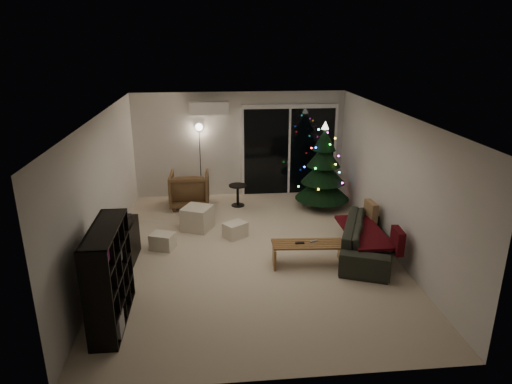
# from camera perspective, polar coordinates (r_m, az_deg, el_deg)

# --- Properties ---
(room) EXTENTS (6.50, 7.51, 2.60)m
(room) POSITION_cam_1_polar(r_m,az_deg,el_deg) (9.38, 1.44, 2.22)
(room) COLOR beige
(room) RESTS_ON ground
(bookshelf) EXTENTS (0.49, 1.41, 1.38)m
(bookshelf) POSITION_cam_1_polar(r_m,az_deg,el_deg) (6.50, -19.36, -9.93)
(bookshelf) COLOR black
(bookshelf) RESTS_ON floor
(media_cabinet) EXTENTS (0.46, 1.12, 0.69)m
(media_cabinet) POSITION_cam_1_polar(r_m,az_deg,el_deg) (8.13, -16.46, -6.37)
(media_cabinet) COLOR black
(media_cabinet) RESTS_ON floor
(stereo) EXTENTS (0.35, 0.41, 0.15)m
(stereo) POSITION_cam_1_polar(r_m,az_deg,el_deg) (7.97, -16.74, -3.64)
(stereo) COLOR black
(stereo) RESTS_ON media_cabinet
(armchair) EXTENTS (0.88, 0.91, 0.81)m
(armchair) POSITION_cam_1_polar(r_m,az_deg,el_deg) (10.49, -8.30, 0.33)
(armchair) COLOR #42301F
(armchair) RESTS_ON floor
(ottoman) EXTENTS (0.70, 0.70, 0.47)m
(ottoman) POSITION_cam_1_polar(r_m,az_deg,el_deg) (9.27, -7.34, -3.26)
(ottoman) COLOR beige
(ottoman) RESTS_ON floor
(cardboard_box_a) EXTENTS (0.50, 0.44, 0.30)m
(cardboard_box_a) POSITION_cam_1_polar(r_m,az_deg,el_deg) (8.57, -11.58, -6.05)
(cardboard_box_a) COLOR #EFE3CC
(cardboard_box_a) RESTS_ON floor
(cardboard_box_b) EXTENTS (0.52, 0.50, 0.29)m
(cardboard_box_b) POSITION_cam_1_polar(r_m,az_deg,el_deg) (8.89, -2.63, -4.75)
(cardboard_box_b) COLOR #EFE3CC
(cardboard_box_b) RESTS_ON floor
(side_table) EXTENTS (0.52, 0.52, 0.50)m
(side_table) POSITION_cam_1_polar(r_m,az_deg,el_deg) (10.46, -2.30, -0.42)
(side_table) COLOR black
(side_table) RESTS_ON floor
(floor_lamp) EXTENTS (0.27, 0.27, 1.72)m
(floor_lamp) POSITION_cam_1_polar(r_m,az_deg,el_deg) (11.07, -6.97, 3.83)
(floor_lamp) COLOR black
(floor_lamp) RESTS_ON floor
(sofa) EXTENTS (1.53, 2.23, 0.61)m
(sofa) POSITION_cam_1_polar(r_m,az_deg,el_deg) (8.38, 13.85, -5.66)
(sofa) COLOR black
(sofa) RESTS_ON floor
(sofa_throw) EXTENTS (0.65, 1.50, 0.05)m
(sofa_throw) POSITION_cam_1_polar(r_m,az_deg,el_deg) (8.29, 13.27, -4.85)
(sofa_throw) COLOR #4D050E
(sofa_throw) RESTS_ON sofa
(cushion_a) EXTENTS (0.15, 0.41, 0.40)m
(cushion_a) POSITION_cam_1_polar(r_m,az_deg,el_deg) (8.93, 14.15, -2.42)
(cushion_a) COLOR #A7794F
(cushion_a) RESTS_ON sofa
(cushion_b) EXTENTS (0.15, 0.41, 0.40)m
(cushion_b) POSITION_cam_1_polar(r_m,az_deg,el_deg) (7.82, 17.27, -5.84)
(cushion_b) COLOR #4D050E
(cushion_b) RESTS_ON sofa
(coffee_table) EXTENTS (1.25, 0.51, 0.39)m
(coffee_table) POSITION_cam_1_polar(r_m,az_deg,el_deg) (7.90, 6.52, -7.64)
(coffee_table) COLOR olive
(coffee_table) RESTS_ON floor
(remote_a) EXTENTS (0.15, 0.05, 0.02)m
(remote_a) POSITION_cam_1_polar(r_m,az_deg,el_deg) (7.78, 5.49, -6.36)
(remote_a) COLOR black
(remote_a) RESTS_ON coffee_table
(remote_b) EXTENTS (0.15, 0.09, 0.02)m
(remote_b) POSITION_cam_1_polar(r_m,az_deg,el_deg) (7.88, 7.22, -6.11)
(remote_b) COLOR slate
(remote_b) RESTS_ON coffee_table
(christmas_tree) EXTENTS (1.52, 1.52, 1.97)m
(christmas_tree) POSITION_cam_1_polar(r_m,az_deg,el_deg) (10.24, 8.43, 3.27)
(christmas_tree) COLOR black
(christmas_tree) RESTS_ON floor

